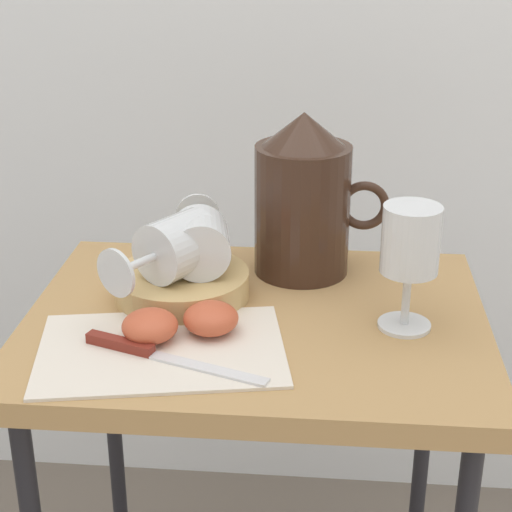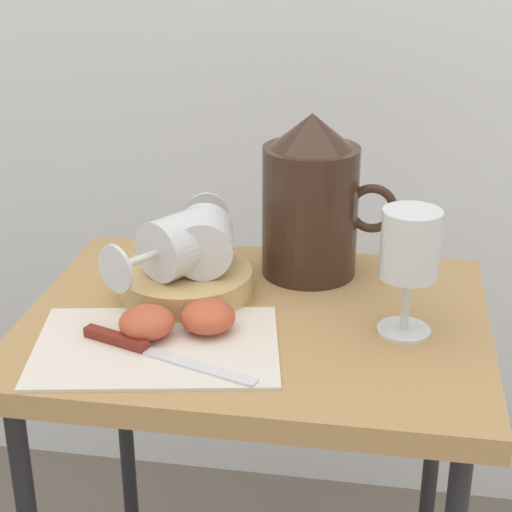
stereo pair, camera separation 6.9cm
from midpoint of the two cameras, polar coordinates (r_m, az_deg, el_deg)
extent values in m
cube|color=#AD8451|center=(1.04, 1.91, -4.83)|extent=(0.57, 0.44, 0.03)
cylinder|color=black|center=(1.42, -7.37, -12.91)|extent=(0.02, 0.02, 0.65)
cylinder|color=black|center=(1.38, 13.20, -14.64)|extent=(0.02, 0.02, 0.65)
cube|color=silver|center=(0.97, -4.74, -6.17)|extent=(0.31, 0.23, 0.00)
cylinder|color=tan|center=(1.08, -2.99, -1.83)|extent=(0.17, 0.17, 0.03)
cylinder|color=#382319|center=(1.13, 5.46, 3.02)|extent=(0.13, 0.13, 0.18)
cylinder|color=#D1661E|center=(1.14, 5.39, 1.35)|extent=(0.12, 0.12, 0.10)
cone|color=#382319|center=(1.09, 5.68, 8.50)|extent=(0.11, 0.11, 0.05)
torus|color=#382319|center=(1.12, 9.68, 3.18)|extent=(0.07, 0.01, 0.07)
cylinder|color=silver|center=(1.02, 11.96, -5.00)|extent=(0.06, 0.06, 0.00)
cylinder|color=silver|center=(1.00, 12.13, -3.15)|extent=(0.01, 0.01, 0.07)
cylinder|color=silver|center=(0.97, 12.50, 0.79)|extent=(0.07, 0.07, 0.08)
cylinder|color=#D1661E|center=(0.98, 12.41, -0.17)|extent=(0.06, 0.06, 0.04)
cylinder|color=silver|center=(1.06, -1.73, 0.99)|extent=(0.09, 0.09, 0.08)
cylinder|color=silver|center=(1.13, -1.68, 2.34)|extent=(0.02, 0.06, 0.01)
cylinder|color=silver|center=(1.16, -1.66, 2.90)|extent=(0.06, 0.02, 0.06)
cylinder|color=silver|center=(1.05, -3.25, 0.80)|extent=(0.11, 0.11, 0.08)
cylinder|color=silver|center=(1.01, -6.19, -0.35)|extent=(0.04, 0.06, 0.01)
cylinder|color=silver|center=(0.99, -7.58, -0.89)|extent=(0.05, 0.04, 0.06)
ellipsoid|color=#C15133|center=(0.98, -5.44, -4.54)|extent=(0.07, 0.07, 0.04)
ellipsoid|color=#C15133|center=(0.99, -1.28, -4.19)|extent=(0.07, 0.07, 0.04)
cube|color=silver|center=(0.92, -1.72, -7.58)|extent=(0.14, 0.06, 0.00)
cube|color=maroon|center=(0.97, -7.48, -5.64)|extent=(0.08, 0.04, 0.01)
camera|label=1|loc=(0.03, -88.02, 0.85)|focal=58.72mm
camera|label=2|loc=(0.03, 91.98, -0.85)|focal=58.72mm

